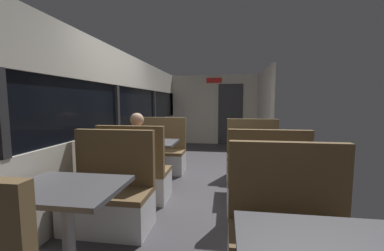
{
  "coord_description": "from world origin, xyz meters",
  "views": [
    {
      "loc": [
        0.38,
        -3.79,
        1.42
      ],
      "look_at": [
        -0.5,
        2.5,
        0.78
      ],
      "focal_mm": 22.16,
      "sensor_mm": 36.0,
      "label": 1
    }
  ],
  "objects_px": {
    "bench_rear_aisle_facing_end": "(265,189)",
    "bench_mid_window_facing_entry": "(161,156)",
    "bench_rear_aisle_facing_entry": "(253,161)",
    "dining_table_rear_aisle": "(258,153)",
    "seated_passenger": "(137,162)",
    "bench_mid_window_facing_end": "(135,177)",
    "dining_table_near_window": "(67,198)",
    "bench_front_aisle_facing_entry": "(291,245)",
    "bench_near_window_facing_entry": "(109,200)",
    "dining_table_mid_window": "(150,147)"
  },
  "relations": [
    {
      "from": "dining_table_mid_window",
      "to": "bench_rear_aisle_facing_end",
      "type": "xyz_separation_m",
      "value": [
        1.79,
        -0.9,
        -0.31
      ]
    },
    {
      "from": "bench_front_aisle_facing_entry",
      "to": "dining_table_rear_aisle",
      "type": "bearing_deg",
      "value": 90.0
    },
    {
      "from": "bench_mid_window_facing_entry",
      "to": "bench_front_aisle_facing_entry",
      "type": "height_order",
      "value": "same"
    },
    {
      "from": "dining_table_rear_aisle",
      "to": "bench_mid_window_facing_entry",
      "type": "bearing_deg",
      "value": 153.32
    },
    {
      "from": "dining_table_near_window",
      "to": "bench_mid_window_facing_entry",
      "type": "height_order",
      "value": "bench_mid_window_facing_entry"
    },
    {
      "from": "bench_rear_aisle_facing_end",
      "to": "bench_rear_aisle_facing_entry",
      "type": "relative_size",
      "value": 1.0
    },
    {
      "from": "bench_mid_window_facing_end",
      "to": "bench_rear_aisle_facing_end",
      "type": "xyz_separation_m",
      "value": [
        1.79,
        -0.2,
        0.0
      ]
    },
    {
      "from": "bench_rear_aisle_facing_end",
      "to": "bench_front_aisle_facing_entry",
      "type": "bearing_deg",
      "value": -90.0
    },
    {
      "from": "dining_table_mid_window",
      "to": "bench_front_aisle_facing_entry",
      "type": "bearing_deg",
      "value": -49.37
    },
    {
      "from": "bench_mid_window_facing_entry",
      "to": "dining_table_mid_window",
      "type": "bearing_deg",
      "value": -90.0
    },
    {
      "from": "bench_front_aisle_facing_entry",
      "to": "dining_table_near_window",
      "type": "bearing_deg",
      "value": -176.82
    },
    {
      "from": "dining_table_rear_aisle",
      "to": "bench_rear_aisle_facing_entry",
      "type": "height_order",
      "value": "bench_rear_aisle_facing_entry"
    },
    {
      "from": "bench_front_aisle_facing_entry",
      "to": "dining_table_rear_aisle",
      "type": "xyz_separation_m",
      "value": [
        0.0,
        1.89,
        0.31
      ]
    },
    {
      "from": "dining_table_mid_window",
      "to": "seated_passenger",
      "type": "xyz_separation_m",
      "value": [
        0.0,
        -0.63,
        -0.1
      ]
    },
    {
      "from": "dining_table_mid_window",
      "to": "bench_mid_window_facing_entry",
      "type": "relative_size",
      "value": 0.82
    },
    {
      "from": "dining_table_near_window",
      "to": "bench_mid_window_facing_end",
      "type": "xyz_separation_m",
      "value": [
        0.0,
        1.49,
        -0.31
      ]
    },
    {
      "from": "bench_rear_aisle_facing_entry",
      "to": "bench_rear_aisle_facing_end",
      "type": "bearing_deg",
      "value": -90.0
    },
    {
      "from": "seated_passenger",
      "to": "dining_table_near_window",
      "type": "bearing_deg",
      "value": -90.0
    },
    {
      "from": "bench_mid_window_facing_end",
      "to": "seated_passenger",
      "type": "distance_m",
      "value": 0.22
    },
    {
      "from": "dining_table_near_window",
      "to": "bench_mid_window_facing_entry",
      "type": "relative_size",
      "value": 0.82
    },
    {
      "from": "bench_mid_window_facing_entry",
      "to": "bench_rear_aisle_facing_entry",
      "type": "relative_size",
      "value": 1.0
    },
    {
      "from": "dining_table_rear_aisle",
      "to": "seated_passenger",
      "type": "relative_size",
      "value": 0.71
    },
    {
      "from": "seated_passenger",
      "to": "bench_rear_aisle_facing_end",
      "type": "bearing_deg",
      "value": -8.65
    },
    {
      "from": "bench_near_window_facing_entry",
      "to": "dining_table_mid_window",
      "type": "height_order",
      "value": "bench_near_window_facing_entry"
    },
    {
      "from": "bench_rear_aisle_facing_entry",
      "to": "seated_passenger",
      "type": "xyz_separation_m",
      "value": [
        -1.79,
        -1.13,
        0.21
      ]
    },
    {
      "from": "bench_rear_aisle_facing_end",
      "to": "seated_passenger",
      "type": "relative_size",
      "value": 0.87
    },
    {
      "from": "dining_table_rear_aisle",
      "to": "bench_rear_aisle_facing_end",
      "type": "height_order",
      "value": "bench_rear_aisle_facing_end"
    },
    {
      "from": "dining_table_near_window",
      "to": "seated_passenger",
      "type": "xyz_separation_m",
      "value": [
        0.0,
        1.56,
        -0.1
      ]
    },
    {
      "from": "bench_front_aisle_facing_entry",
      "to": "dining_table_rear_aisle",
      "type": "height_order",
      "value": "bench_front_aisle_facing_entry"
    },
    {
      "from": "dining_table_near_window",
      "to": "bench_mid_window_facing_entry",
      "type": "xyz_separation_m",
      "value": [
        0.0,
        2.88,
        -0.31
      ]
    },
    {
      "from": "bench_rear_aisle_facing_entry",
      "to": "seated_passenger",
      "type": "distance_m",
      "value": 2.13
    },
    {
      "from": "seated_passenger",
      "to": "bench_mid_window_facing_end",
      "type": "bearing_deg",
      "value": -90.0
    },
    {
      "from": "dining_table_near_window",
      "to": "bench_mid_window_facing_entry",
      "type": "distance_m",
      "value": 2.9
    },
    {
      "from": "bench_rear_aisle_facing_end",
      "to": "bench_rear_aisle_facing_entry",
      "type": "height_order",
      "value": "same"
    },
    {
      "from": "dining_table_mid_window",
      "to": "dining_table_near_window",
      "type": "bearing_deg",
      "value": -90.0
    },
    {
      "from": "bench_near_window_facing_entry",
      "to": "bench_rear_aisle_facing_entry",
      "type": "xyz_separation_m",
      "value": [
        1.79,
        1.99,
        0.0
      ]
    },
    {
      "from": "dining_table_near_window",
      "to": "seated_passenger",
      "type": "relative_size",
      "value": 0.71
    },
    {
      "from": "bench_mid_window_facing_end",
      "to": "bench_rear_aisle_facing_entry",
      "type": "height_order",
      "value": "same"
    },
    {
      "from": "bench_rear_aisle_facing_entry",
      "to": "bench_front_aisle_facing_entry",
      "type": "bearing_deg",
      "value": -90.0
    },
    {
      "from": "bench_near_window_facing_entry",
      "to": "dining_table_mid_window",
      "type": "distance_m",
      "value": 1.52
    },
    {
      "from": "bench_mid_window_facing_end",
      "to": "bench_front_aisle_facing_entry",
      "type": "bearing_deg",
      "value": -37.76
    },
    {
      "from": "dining_table_rear_aisle",
      "to": "bench_rear_aisle_facing_end",
      "type": "distance_m",
      "value": 0.77
    },
    {
      "from": "bench_mid_window_facing_entry",
      "to": "bench_rear_aisle_facing_entry",
      "type": "distance_m",
      "value": 1.8
    },
    {
      "from": "bench_near_window_facing_entry",
      "to": "bench_rear_aisle_facing_end",
      "type": "bearing_deg",
      "value": 18.14
    },
    {
      "from": "dining_table_rear_aisle",
      "to": "bench_mid_window_facing_end",
      "type": "bearing_deg",
      "value": -164.41
    },
    {
      "from": "bench_rear_aisle_facing_end",
      "to": "bench_mid_window_facing_entry",
      "type": "bearing_deg",
      "value": 138.23
    },
    {
      "from": "bench_mid_window_facing_end",
      "to": "bench_front_aisle_facing_entry",
      "type": "xyz_separation_m",
      "value": [
        1.79,
        -1.39,
        0.0
      ]
    },
    {
      "from": "bench_rear_aisle_facing_end",
      "to": "bench_rear_aisle_facing_entry",
      "type": "xyz_separation_m",
      "value": [
        0.0,
        1.4,
        0.0
      ]
    },
    {
      "from": "dining_table_near_window",
      "to": "bench_front_aisle_facing_entry",
      "type": "xyz_separation_m",
      "value": [
        1.79,
        0.1,
        -0.31
      ]
    },
    {
      "from": "bench_front_aisle_facing_entry",
      "to": "bench_rear_aisle_facing_entry",
      "type": "height_order",
      "value": "same"
    }
  ]
}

